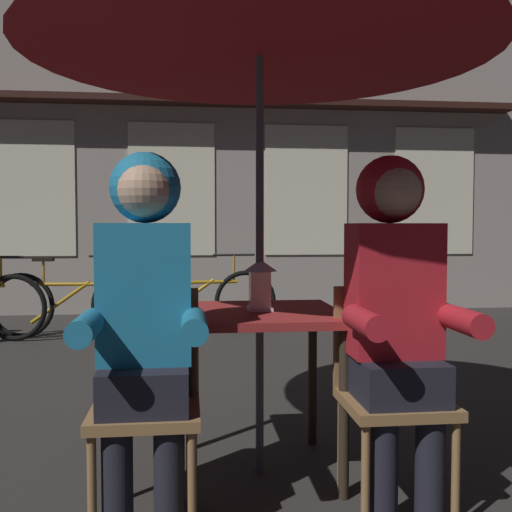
% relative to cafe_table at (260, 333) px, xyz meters
% --- Properties ---
extents(ground_plane, '(60.00, 60.00, 0.00)m').
position_rel_cafe_table_xyz_m(ground_plane, '(0.00, 0.00, -0.64)').
color(ground_plane, '#2D2B28').
extents(cafe_table, '(0.72, 0.72, 0.74)m').
position_rel_cafe_table_xyz_m(cafe_table, '(0.00, 0.00, 0.00)').
color(cafe_table, maroon).
rests_on(cafe_table, ground_plane).
extents(patio_umbrella, '(2.10, 2.10, 2.31)m').
position_rel_cafe_table_xyz_m(patio_umbrella, '(0.00, 0.00, 1.42)').
color(patio_umbrella, '#4C4C51').
rests_on(patio_umbrella, ground_plane).
extents(lantern, '(0.11, 0.11, 0.23)m').
position_rel_cafe_table_xyz_m(lantern, '(0.00, -0.01, 0.22)').
color(lantern, white).
rests_on(lantern, cafe_table).
extents(chair_left, '(0.40, 0.40, 0.87)m').
position_rel_cafe_table_xyz_m(chair_left, '(-0.48, -0.37, -0.15)').
color(chair_left, olive).
rests_on(chair_left, ground_plane).
extents(chair_right, '(0.40, 0.40, 0.87)m').
position_rel_cafe_table_xyz_m(chair_right, '(0.48, -0.37, -0.15)').
color(chair_right, olive).
rests_on(chair_right, ground_plane).
extents(person_left_hooded, '(0.45, 0.56, 1.40)m').
position_rel_cafe_table_xyz_m(person_left_hooded, '(-0.48, -0.43, 0.21)').
color(person_left_hooded, black).
rests_on(person_left_hooded, ground_plane).
extents(person_right_hooded, '(0.45, 0.56, 1.40)m').
position_rel_cafe_table_xyz_m(person_right_hooded, '(0.48, -0.43, 0.21)').
color(person_right_hooded, black).
rests_on(person_right_hooded, ground_plane).
extents(shopfront_building, '(10.00, 0.93, 6.20)m').
position_rel_cafe_table_xyz_m(shopfront_building, '(-0.53, 5.40, 2.45)').
color(shopfront_building, '#9E9389').
rests_on(shopfront_building, ground_plane).
extents(bicycle_second, '(1.68, 0.20, 0.84)m').
position_rel_cafe_table_xyz_m(bicycle_second, '(-1.48, 3.44, -0.29)').
color(bicycle_second, black).
rests_on(bicycle_second, ground_plane).
extents(bicycle_third, '(1.68, 0.21, 0.84)m').
position_rel_cafe_table_xyz_m(bicycle_third, '(-0.24, 3.50, -0.29)').
color(bicycle_third, black).
rests_on(bicycle_third, ground_plane).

